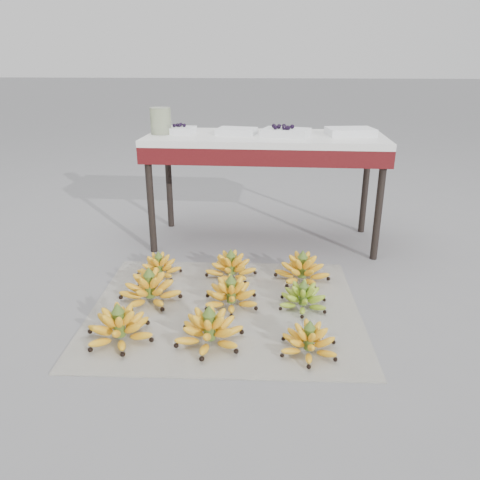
# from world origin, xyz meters

# --- Properties ---
(ground) EXTENTS (60.00, 60.00, 0.00)m
(ground) POSITION_xyz_m (0.00, 0.00, 0.00)
(ground) COLOR slate
(ground) RESTS_ON ground
(newspaper_mat) EXTENTS (1.30, 1.11, 0.01)m
(newspaper_mat) POSITION_xyz_m (0.01, -0.04, 0.00)
(newspaper_mat) COLOR silver
(newspaper_mat) RESTS_ON ground
(bunch_front_left) EXTENTS (0.38, 0.38, 0.17)m
(bunch_front_left) POSITION_xyz_m (-0.40, -0.35, 0.07)
(bunch_front_left) COLOR yellow
(bunch_front_left) RESTS_ON newspaper_mat
(bunch_front_center) EXTENTS (0.37, 0.37, 0.18)m
(bunch_front_center) POSITION_xyz_m (-0.02, -0.34, 0.07)
(bunch_front_center) COLOR yellow
(bunch_front_center) RESTS_ON newspaper_mat
(bunch_front_right) EXTENTS (0.29, 0.29, 0.15)m
(bunch_front_right) POSITION_xyz_m (0.38, -0.37, 0.06)
(bunch_front_right) COLOR yellow
(bunch_front_right) RESTS_ON newspaper_mat
(bunch_mid_left) EXTENTS (0.30, 0.30, 0.18)m
(bunch_mid_left) POSITION_xyz_m (-0.36, -0.00, 0.07)
(bunch_mid_left) COLOR yellow
(bunch_mid_left) RESTS_ON newspaper_mat
(bunch_mid_center) EXTENTS (0.35, 0.35, 0.16)m
(bunch_mid_center) POSITION_xyz_m (0.03, -0.02, 0.06)
(bunch_mid_center) COLOR yellow
(bunch_mid_center) RESTS_ON newspaper_mat
(bunch_mid_right) EXTENTS (0.26, 0.26, 0.15)m
(bunch_mid_right) POSITION_xyz_m (0.37, -0.01, 0.06)
(bunch_mid_right) COLOR olive
(bunch_mid_right) RESTS_ON newspaper_mat
(bunch_back_left) EXTENTS (0.27, 0.27, 0.14)m
(bunch_back_left) POSITION_xyz_m (-0.39, 0.28, 0.05)
(bunch_back_left) COLOR yellow
(bunch_back_left) RESTS_ON newspaper_mat
(bunch_back_center) EXTENTS (0.27, 0.27, 0.16)m
(bunch_back_center) POSITION_xyz_m (0.00, 0.29, 0.06)
(bunch_back_center) COLOR yellow
(bunch_back_center) RESTS_ON newspaper_mat
(bunch_back_right) EXTENTS (0.32, 0.32, 0.17)m
(bunch_back_right) POSITION_xyz_m (0.38, 0.29, 0.06)
(bunch_back_right) COLOR yellow
(bunch_back_right) RESTS_ON newspaper_mat
(vendor_table) EXTENTS (1.42, 0.57, 0.68)m
(vendor_table) POSITION_xyz_m (0.15, 0.87, 0.60)
(vendor_table) COLOR black
(vendor_table) RESTS_ON ground
(tray_far_left) EXTENTS (0.24, 0.18, 0.06)m
(tray_far_left) POSITION_xyz_m (-0.40, 0.90, 0.70)
(tray_far_left) COLOR silver
(tray_far_left) RESTS_ON vendor_table
(tray_left) EXTENTS (0.25, 0.20, 0.04)m
(tray_left) POSITION_xyz_m (-0.02, 0.88, 0.70)
(tray_left) COLOR silver
(tray_left) RESTS_ON vendor_table
(tray_right) EXTENTS (0.31, 0.25, 0.07)m
(tray_right) POSITION_xyz_m (0.27, 0.83, 0.70)
(tray_right) COLOR silver
(tray_right) RESTS_ON vendor_table
(tray_far_right) EXTENTS (0.30, 0.24, 0.04)m
(tray_far_right) POSITION_xyz_m (0.66, 0.89, 0.70)
(tray_far_right) COLOR silver
(tray_far_right) RESTS_ON vendor_table
(glass_jar) EXTENTS (0.14, 0.14, 0.16)m
(glass_jar) POSITION_xyz_m (-0.48, 0.85, 0.76)
(glass_jar) COLOR beige
(glass_jar) RESTS_ON vendor_table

